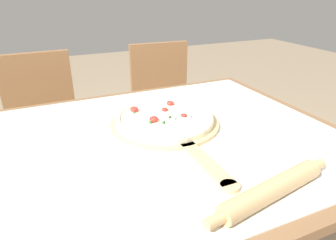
# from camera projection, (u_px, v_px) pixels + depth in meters

# --- Properties ---
(dining_table) EXTENTS (1.20, 1.00, 0.76)m
(dining_table) POSITION_uv_depth(u_px,v_px,m) (167.00, 166.00, 1.03)
(dining_table) COLOR brown
(dining_table) RESTS_ON ground_plane
(towel_cloth) EXTENTS (1.12, 0.92, 0.00)m
(towel_cloth) POSITION_uv_depth(u_px,v_px,m) (166.00, 138.00, 0.99)
(towel_cloth) COLOR silver
(towel_cloth) RESTS_ON dining_table
(pizza_peel) EXTENTS (0.39, 0.62, 0.01)m
(pizza_peel) POSITION_uv_depth(u_px,v_px,m) (167.00, 126.00, 1.05)
(pizza_peel) COLOR tan
(pizza_peel) RESTS_ON towel_cloth
(pizza) EXTENTS (0.35, 0.35, 0.04)m
(pizza) POSITION_uv_depth(u_px,v_px,m) (164.00, 118.00, 1.06)
(pizza) COLOR beige
(pizza) RESTS_ON pizza_peel
(rolling_pin) EXTENTS (0.40, 0.10, 0.05)m
(rolling_pin) POSITION_uv_depth(u_px,v_px,m) (272.00, 190.00, 0.69)
(rolling_pin) COLOR tan
(rolling_pin) RESTS_ON towel_cloth
(chair_left) EXTENTS (0.41, 0.41, 0.89)m
(chair_left) POSITION_uv_depth(u_px,v_px,m) (44.00, 122.00, 1.68)
(chair_left) COLOR brown
(chair_left) RESTS_ON ground_plane
(chair_right) EXTENTS (0.42, 0.42, 0.89)m
(chair_right) POSITION_uv_depth(u_px,v_px,m) (164.00, 103.00, 1.95)
(chair_right) COLOR brown
(chair_right) RESTS_ON ground_plane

